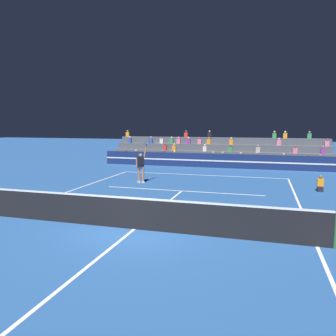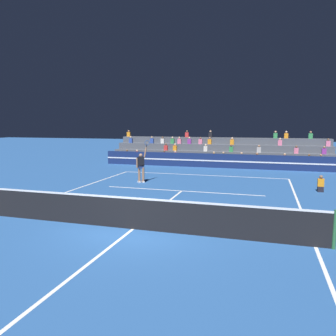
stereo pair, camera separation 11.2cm
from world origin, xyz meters
The scene contains 8 objects.
ground_plane centered at (0.00, 0.00, 0.00)m, with size 120.00×120.00×0.00m, color #285699.
court_lines centered at (0.00, 0.00, 0.00)m, with size 11.10×23.90×0.01m.
tennis_net centered at (0.00, 0.00, 0.54)m, with size 12.00×0.10×1.10m.
sponsor_banner_wall centered at (0.00, 15.98, 0.55)m, with size 18.00×0.26×1.10m.
bleacher_stand centered at (0.00, 19.15, 0.83)m, with size 18.53×3.80×2.83m.
ball_kid_courtside centered at (6.78, 8.28, 0.33)m, with size 0.30×0.36×0.84m.
tennis_player centered at (-2.88, 8.11, 0.99)m, with size 0.69×0.62×2.50m.
tennis_ball centered at (1.71, 1.48, 0.03)m, with size 0.07×0.07×0.07m, color #C6DB33.
Camera 1 is at (3.97, -9.59, 3.41)m, focal length 35.00 mm.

